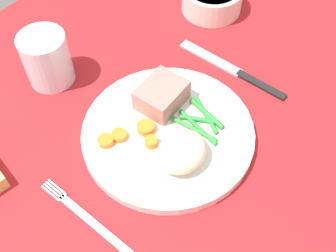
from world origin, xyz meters
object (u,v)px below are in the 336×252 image
object	(u,v)px
dinner_plate	(168,133)
water_glass	(49,61)
knife	(234,71)
fork	(88,219)
meat_portion	(162,95)

from	to	relation	value
dinner_plate	water_glass	bearing A→B (deg)	96.19
dinner_plate	knife	xyz separation A→B (cm)	(17.29, -0.29, -0.60)
fork	knife	bearing A→B (deg)	0.65
dinner_plate	fork	bearing A→B (deg)	-179.12
knife	fork	bearing A→B (deg)	178.83
fork	water_glass	bearing A→B (deg)	58.40
meat_portion	water_glass	xyz separation A→B (cm)	(-5.83, 18.34, 0.27)
fork	water_glass	size ratio (longest dim) A/B	1.92
fork	knife	world-z (taller)	knife
knife	dinner_plate	bearing A→B (deg)	177.93
dinner_plate	knife	size ratio (longest dim) A/B	1.23
dinner_plate	meat_portion	world-z (taller)	meat_portion
fork	knife	size ratio (longest dim) A/B	0.81
meat_portion	knife	size ratio (longest dim) A/B	0.35
meat_portion	dinner_plate	bearing A→B (deg)	-130.60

